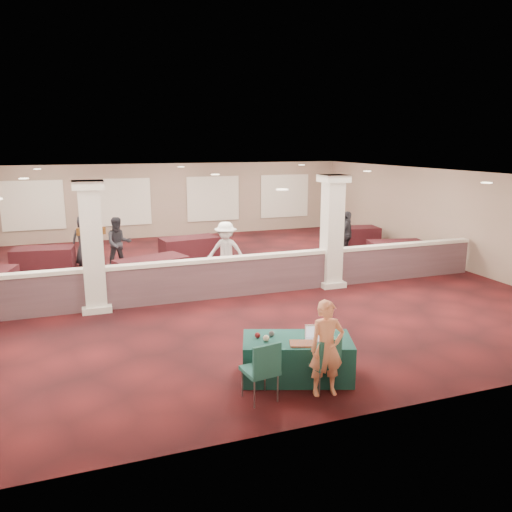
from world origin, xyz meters
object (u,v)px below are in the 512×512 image
object	(u,v)px
conf_chair_side	(263,367)
far_table_front_right	(396,252)
attendee_a	(119,243)
far_table_back_center	(189,248)
attendee_d	(85,240)
far_table_back_right	(353,237)
far_table_back_left	(43,259)
far_table_front_center	(152,272)
woman	(327,348)
attendee_b	(226,252)
conf_chair_main	(325,359)
near_table	(297,358)
attendee_c	(347,235)

from	to	relation	value
conf_chair_side	far_table_front_right	size ratio (longest dim) A/B	0.55
conf_chair_side	attendee_a	distance (m)	9.80
conf_chair_side	attendee_a	bearing A→B (deg)	89.79
far_table_back_center	attendee_d	world-z (taller)	attendee_d
far_table_back_right	far_table_back_left	bearing A→B (deg)	180.00
attendee_a	attendee_d	size ratio (longest dim) A/B	1.01
conf_chair_side	attendee_a	xyz separation A→B (m)	(-1.44, 9.69, 0.26)
far_table_front_center	far_table_front_right	xyz separation A→B (m)	(8.38, 0.00, -0.02)
conf_chair_side	woman	xyz separation A→B (m)	(1.07, -0.10, 0.20)
far_table_front_right	attendee_a	xyz separation A→B (m)	(-9.11, 2.29, 0.48)
attendee_b	far_table_back_center	bearing A→B (deg)	124.80
far_table_back_center	conf_chair_main	bearing A→B (deg)	-89.48
far_table_front_right	far_table_back_left	bearing A→B (deg)	165.79
near_table	attendee_b	size ratio (longest dim) A/B	1.05
far_table_back_center	attendee_a	bearing A→B (deg)	-166.12
far_table_front_right	far_table_back_center	distance (m)	7.26
attendee_c	far_table_front_right	bearing A→B (deg)	-85.76
attendee_b	far_table_back_right	bearing A→B (deg)	54.22
woman	attendee_a	bearing A→B (deg)	111.36
far_table_back_left	far_table_back_center	distance (m)	4.80
far_table_front_right	near_table	bearing A→B (deg)	-135.01
near_table	conf_chair_main	bearing A→B (deg)	-48.43
conf_chair_main	far_table_back_left	size ratio (longest dim) A/B	0.51
far_table_back_left	attendee_a	bearing A→B (deg)	-14.50
woman	attendee_c	xyz separation A→B (m)	(5.30, 8.70, 0.05)
conf_chair_main	woman	xyz separation A→B (m)	(-0.04, -0.11, 0.25)
woman	attendee_d	world-z (taller)	attendee_d
far_table_front_center	far_table_back_center	world-z (taller)	far_table_front_center
near_table	attendee_a	bearing A→B (deg)	123.43
near_table	far_table_front_right	distance (m)	9.62
far_table_back_right	attendee_c	bearing A→B (deg)	-127.26
near_table	far_table_back_center	bearing A→B (deg)	108.32
conf_chair_side	far_table_front_right	world-z (taller)	conf_chair_side
far_table_back_left	far_table_back_right	world-z (taller)	far_table_back_right
conf_chair_main	conf_chair_side	distance (m)	1.11
woman	far_table_back_left	world-z (taller)	woman
attendee_d	far_table_back_right	bearing A→B (deg)	-178.05
attendee_b	attendee_c	distance (m)	5.14
far_table_back_left	attendee_b	distance (m)	6.16
conf_chair_main	far_table_front_right	size ratio (longest dim) A/B	0.50
far_table_front_center	far_table_back_right	bearing A→B (deg)	19.09
conf_chair_side	woman	size ratio (longest dim) A/B	0.64
far_table_front_right	attendee_d	size ratio (longest dim) A/B	1.10
attendee_b	attendee_c	world-z (taller)	attendee_b
far_table_back_center	attendee_b	bearing A→B (deg)	-82.17
conf_chair_main	attendee_d	xyz separation A→B (m)	(-3.59, 10.66, 0.30)
conf_chair_main	attendee_a	size ratio (longest dim) A/B	0.55
conf_chair_main	attendee_c	distance (m)	10.08
near_table	attendee_d	distance (m)	10.63
attendee_d	attendee_c	bearing A→B (deg)	170.88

